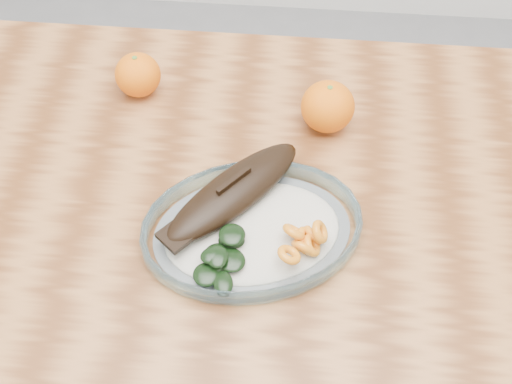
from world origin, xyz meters
TOP-DOWN VIEW (x-y plane):
  - dining_table at (0.00, 0.00)m, footprint 1.20×0.80m
  - plated_meal at (0.04, -0.03)m, footprint 0.67×0.67m
  - orange_left at (-0.17, 0.24)m, footprint 0.07×0.07m
  - orange_right at (0.13, 0.19)m, footprint 0.08×0.08m

SIDE VIEW (x-z plane):
  - dining_table at x=0.00m, z-range 0.28..1.03m
  - plated_meal at x=0.04m, z-range 0.73..0.81m
  - orange_left at x=-0.17m, z-range 0.75..0.82m
  - orange_right at x=0.13m, z-range 0.75..0.83m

